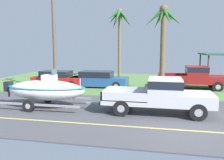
# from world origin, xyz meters

# --- Properties ---
(ground) EXTENTS (36.00, 22.00, 0.11)m
(ground) POSITION_xyz_m (0.00, 8.38, -0.01)
(ground) COLOR #4C4C51
(pickup_truck_towing) EXTENTS (5.69, 1.98, 1.82)m
(pickup_truck_towing) POSITION_xyz_m (-0.84, 0.51, 1.01)
(pickup_truck_towing) COLOR silver
(pickup_truck_towing) RESTS_ON ground
(boat_on_trailer) EXTENTS (5.75, 2.36, 2.19)m
(boat_on_trailer) POSITION_xyz_m (-7.32, 0.51, 1.00)
(boat_on_trailer) COLOR gray
(boat_on_trailer) RESTS_ON ground
(parked_pickup_background) EXTENTS (5.53, 2.04, 1.88)m
(parked_pickup_background) POSITION_xyz_m (1.74, 8.24, 1.04)
(parked_pickup_background) COLOR maroon
(parked_pickup_background) RESTS_ON ground
(parked_sedan_near) EXTENTS (4.75, 1.89, 1.38)m
(parked_sedan_near) POSITION_xyz_m (-6.15, 7.57, 0.67)
(parked_sedan_near) COLOR #234C89
(parked_sedan_near) RESTS_ON ground
(parked_sedan_far) EXTENTS (4.33, 1.86, 1.38)m
(parked_sedan_far) POSITION_xyz_m (-9.63, 7.18, 0.67)
(parked_sedan_far) COLOR #B21E19
(parked_sedan_far) RESTS_ON ground
(palm_tree_near_left) EXTENTS (2.59, 3.15, 7.19)m
(palm_tree_near_left) POSITION_xyz_m (-5.17, 12.14, 5.69)
(palm_tree_near_left) COLOR brown
(palm_tree_near_left) RESTS_ON ground
(palm_tree_near_right) EXTENTS (2.88, 2.83, 6.42)m
(palm_tree_near_right) POSITION_xyz_m (-0.91, 6.44, 4.60)
(palm_tree_near_right) COLOR brown
(palm_tree_near_right) RESTS_ON ground
(utility_pole) EXTENTS (0.24, 1.80, 8.87)m
(utility_pole) POSITION_xyz_m (-8.68, 4.65, 4.59)
(utility_pole) COLOR brown
(utility_pole) RESTS_ON ground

